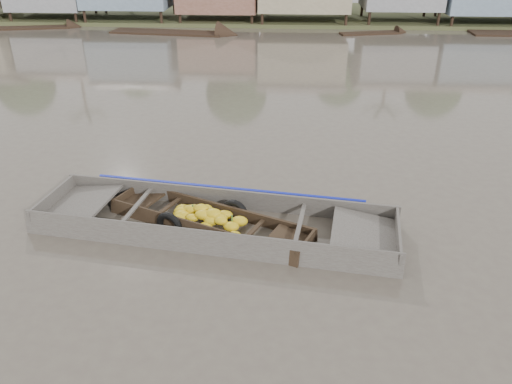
{
  "coord_description": "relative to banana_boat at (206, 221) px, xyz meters",
  "views": [
    {
      "loc": [
        1.37,
        -9.71,
        6.43
      ],
      "look_at": [
        0.73,
        0.81,
        0.8
      ],
      "focal_mm": 35.0,
      "sensor_mm": 36.0,
      "label": 1
    }
  ],
  "objects": [
    {
      "name": "viewer_boat",
      "position": [
        0.27,
        -0.12,
        -0.04
      ],
      "size": [
        8.87,
        3.46,
        0.69
      ],
      "rotation": [
        0.0,
        0.0,
        -0.14
      ],
      "color": "#3C3632",
      "rests_on": "ground"
    },
    {
      "name": "ground",
      "position": [
        0.47,
        -0.52,
        -0.13
      ],
      "size": [
        120.0,
        120.0,
        0.0
      ],
      "primitive_type": "plane",
      "color": "#4F453D",
      "rests_on": "ground"
    },
    {
      "name": "distant_boats",
      "position": [
        6.98,
        23.19,
        -0.18
      ],
      "size": [
        45.11,
        14.54,
        0.35
      ],
      "color": "black",
      "rests_on": "ground"
    },
    {
      "name": "banana_boat",
      "position": [
        0.0,
        0.0,
        0.0
      ],
      "size": [
        5.2,
        3.19,
        0.74
      ],
      "rotation": [
        0.0,
        0.0,
        -0.41
      ],
      "color": "black",
      "rests_on": "ground"
    }
  ]
}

